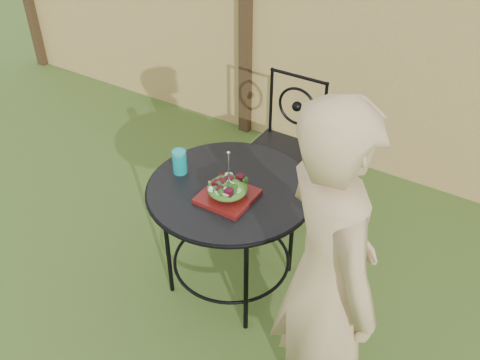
% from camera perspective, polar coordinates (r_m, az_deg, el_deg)
% --- Properties ---
extents(fence, '(8.00, 0.12, 1.90)m').
position_cam_1_polar(fence, '(3.93, 17.77, 12.08)').
color(fence, '#DABA6B').
rests_on(fence, ground).
extents(patio_table, '(0.92, 0.92, 0.72)m').
position_cam_1_polar(patio_table, '(2.97, -0.99, -2.86)').
color(patio_table, black).
rests_on(patio_table, ground).
extents(patio_chair, '(0.46, 0.46, 0.95)m').
position_cam_1_polar(patio_chair, '(3.65, 4.78, 3.86)').
color(patio_chair, black).
rests_on(patio_chair, ground).
extents(diner, '(0.73, 0.70, 1.69)m').
position_cam_1_polar(diner, '(2.25, 9.22, -10.36)').
color(diner, tan).
rests_on(diner, ground).
extents(salad_plate, '(0.27, 0.27, 0.02)m').
position_cam_1_polar(salad_plate, '(2.80, -1.34, -1.74)').
color(salad_plate, '#450E09').
rests_on(salad_plate, patio_table).
extents(salad, '(0.21, 0.21, 0.08)m').
position_cam_1_polar(salad, '(2.77, -1.35, -0.90)').
color(salad, '#235614').
rests_on(salad, salad_plate).
extents(fork, '(0.01, 0.01, 0.18)m').
position_cam_1_polar(fork, '(2.69, -1.21, 1.23)').
color(fork, silver).
rests_on(fork, salad).
extents(drinking_glass, '(0.08, 0.08, 0.14)m').
position_cam_1_polar(drinking_glass, '(2.97, -6.46, 1.94)').
color(drinking_glass, '#0DA09F').
rests_on(drinking_glass, patio_table).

